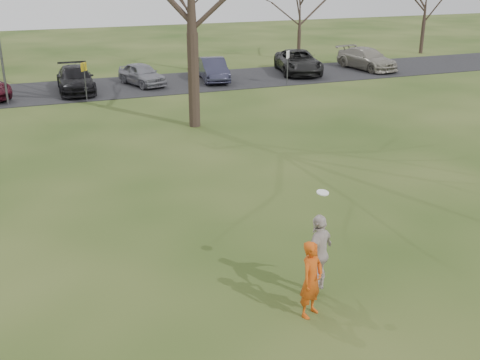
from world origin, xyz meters
The scene contains 12 objects.
ground centered at (0.00, 0.00, 0.00)m, with size 120.00×120.00×0.00m, color #1E380F.
parking_strip centered at (0.00, 25.00, 0.02)m, with size 62.00×6.50×0.04m, color black.
player_defender centered at (-0.10, -0.43, 0.86)m, with size 0.63×0.41×1.72m, color #C54910.
car_3 centered at (-2.27, 24.53, 0.75)m, with size 1.99×4.90×1.42m, color black.
car_4 centered at (1.70, 25.03, 0.70)m, with size 1.56×3.88×1.32m, color gray.
car_5 centered at (6.19, 24.83, 0.74)m, with size 1.48×4.24×1.40m, color #28293D.
car_6 centered at (12.36, 25.25, 0.80)m, with size 2.51×5.45×1.51m, color black.
car_7 centered at (17.51, 24.93, 0.76)m, with size 2.02×4.96×1.44m, color gray.
catching_play centered at (0.40, 0.20, 1.06)m, with size 1.15×1.00×2.30m.
sign_yellow centered at (-2.00, 22.00, 1.45)m, with size 0.35×0.35×2.08m.
sign_white centered at (10.00, 22.00, 1.45)m, with size 0.35×0.35×2.08m.
small_tree_row centered at (4.38, 30.06, 3.89)m, with size 55.00×5.90×8.50m.
Camera 1 is at (-5.28, -9.74, 7.08)m, focal length 43.17 mm.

